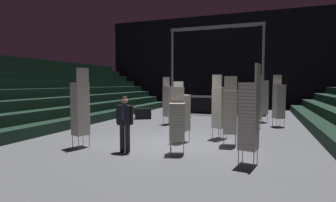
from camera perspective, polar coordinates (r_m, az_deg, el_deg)
The scene contains 16 objects.
ground_plane at distance 9.25m, azimuth -0.20°, elevation -9.43°, with size 22.00×30.00×0.10m, color #515459.
arena_end_wall at distance 23.73m, azimuth 12.55°, elevation 8.44°, with size 22.00×0.30×8.00m, color black.
bleacher_bank_left at distance 14.58m, azimuth -29.64°, elevation 2.28°, with size 6.00×24.00×3.60m.
stage_riser at distance 19.42m, azimuth 10.74°, elevation -0.44°, with size 6.56×3.28×5.89m.
man_with_tie at distance 7.99m, azimuth -9.37°, elevation -4.24°, with size 0.57×0.24×1.70m.
chair_stack_front_left at distance 14.87m, azimuth 19.77°, elevation -0.08°, with size 0.62×0.62×2.22m.
chair_stack_front_right at distance 8.95m, azimuth -18.46°, elevation -1.45°, with size 0.57×0.57×2.56m.
chair_stack_mid_left at distance 12.71m, azimuth 18.29°, elevation -0.11°, with size 0.62×0.62×2.48m.
chair_stack_mid_right at distance 7.72m, azimuth 2.01°, elevation -4.28°, with size 0.55×0.55×1.96m.
chair_stack_mid_centre at distance 13.60m, azimuth 22.86°, elevation 0.03°, with size 0.59×0.59×2.48m.
chair_stack_rear_left at distance 6.93m, azimuth 17.12°, elevation -2.93°, with size 0.52×0.52×2.56m.
chair_stack_rear_right at distance 9.29m, azimuth 2.98°, elevation -2.37°, with size 0.57×0.57×2.14m.
chair_stack_rear_centre at distance 10.03m, azimuth 11.16°, elevation -1.25°, with size 0.59×0.59×2.39m.
chair_stack_aisle_left at distance 13.29m, azimuth 0.12°, elevation 0.07°, with size 0.60×0.60×2.39m.
chair_stack_aisle_right at distance 8.98m, azimuth 13.28°, elevation -2.14°, with size 0.49×0.49×2.31m.
equipment_road_case at distance 15.48m, azimuth -5.45°, elevation -2.72°, with size 0.90×0.60×0.60m, color black.
Camera 1 is at (3.11, -8.45, 2.08)m, focal length 28.17 mm.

